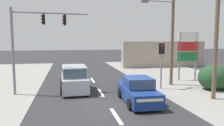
# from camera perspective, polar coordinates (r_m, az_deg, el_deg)

# --- Properties ---
(ground_plane) EXTENTS (140.00, 140.00, 0.00)m
(ground_plane) POSITION_cam_1_polar(r_m,az_deg,el_deg) (13.19, -0.92, -10.78)
(ground_plane) COLOR #28282B
(lane_dash_near) EXTENTS (0.20, 2.40, 0.01)m
(lane_dash_near) POSITION_cam_1_polar(r_m,az_deg,el_deg) (11.33, 1.06, -13.63)
(lane_dash_near) COLOR silver
(lane_dash_near) RESTS_ON ground
(lane_dash_mid) EXTENTS (0.20, 2.40, 0.01)m
(lane_dash_mid) POSITION_cam_1_polar(r_m,az_deg,el_deg) (16.04, -2.97, -7.70)
(lane_dash_mid) COLOR silver
(lane_dash_mid) RESTS_ON ground
(lane_dash_far) EXTENTS (0.20, 2.40, 0.01)m
(lane_dash_far) POSITION_cam_1_polar(r_m,az_deg,el_deg) (20.88, -5.10, -4.48)
(lane_dash_far) COLOR silver
(lane_dash_far) RESTS_ON ground
(kerb_right_verge) EXTENTS (10.00, 44.00, 0.02)m
(kerb_right_verge) POSITION_cam_1_polar(r_m,az_deg,el_deg) (18.74, 26.08, -6.28)
(kerb_right_verge) COLOR gray
(kerb_right_verge) RESTS_ON ground
(utility_pole_foreground_right) EXTENTS (3.78, 0.33, 9.78)m
(utility_pole_foreground_right) POSITION_cam_1_polar(r_m,az_deg,el_deg) (15.26, 25.38, 10.87)
(utility_pole_foreground_right) COLOR brown
(utility_pole_foreground_right) RESTS_ON ground
(utility_pole_midground_right) EXTENTS (3.78, 0.59, 9.57)m
(utility_pole_midground_right) POSITION_cam_1_polar(r_m,az_deg,el_deg) (18.91, 15.21, 9.89)
(utility_pole_midground_right) COLOR brown
(utility_pole_midground_right) RESTS_ON ground
(traffic_signal_mast) EXTENTS (5.27, 0.65, 6.00)m
(traffic_signal_mast) POSITION_cam_1_polar(r_m,az_deg,el_deg) (16.30, -20.09, 6.85)
(traffic_signal_mast) COLOR slate
(traffic_signal_mast) RESTS_ON ground
(pedestal_signal_right_kerb) EXTENTS (0.44, 0.31, 3.56)m
(pedestal_signal_right_kerb) POSITION_cam_1_polar(r_m,az_deg,el_deg) (17.20, 12.81, 1.24)
(pedestal_signal_right_kerb) COLOR slate
(pedestal_signal_right_kerb) RESTS_ON ground
(shopping_plaza_sign) EXTENTS (2.10, 0.16, 4.60)m
(shopping_plaza_sign) POSITION_cam_1_polar(r_m,az_deg,el_deg) (21.79, 19.22, 3.54)
(shopping_plaza_sign) COLOR slate
(shopping_plaza_sign) RESTS_ON ground
(roadside_bush) EXTENTS (2.53, 2.17, 1.93)m
(roadside_bush) POSITION_cam_1_polar(r_m,az_deg,el_deg) (18.49, 25.45, -3.58)
(roadside_bush) COLOR #1E4223
(roadside_bush) RESTS_ON ground
(shopfront_wall_far) EXTENTS (12.00, 1.00, 3.60)m
(shopfront_wall_far) POSITION_cam_1_polar(r_m,az_deg,el_deg) (31.46, 13.38, 2.24)
(shopfront_wall_far) COLOR #A39384
(shopfront_wall_far) RESTS_ON ground
(suv_receding_far) EXTENTS (2.13, 4.57, 1.90)m
(suv_receding_far) POSITION_cam_1_polar(r_m,az_deg,el_deg) (16.67, -9.83, -4.16)
(suv_receding_far) COLOR #A3A8AD
(suv_receding_far) RESTS_ON ground
(sedan_oncoming_near) EXTENTS (1.99, 4.29, 1.56)m
(sedan_oncoming_near) POSITION_cam_1_polar(r_m,az_deg,el_deg) (13.52, 6.82, -7.31)
(sedan_oncoming_near) COLOR navy
(sedan_oncoming_near) RESTS_ON ground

